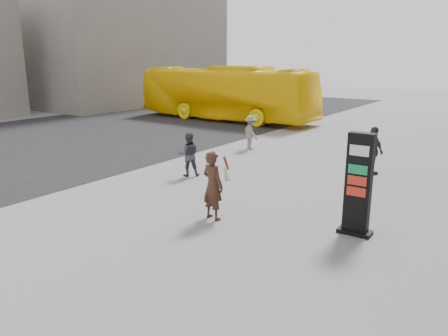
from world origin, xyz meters
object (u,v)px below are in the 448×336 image
Objects in this scene: woman at (213,185)px; bus at (225,93)px; pedestrian_a at (189,154)px; pedestrian_c at (373,151)px; info_pylon at (358,185)px; pedestrian_b at (251,132)px.

woman is 0.14× the size of bus.
woman is 4.34m from pedestrian_a.
pedestrian_c is at bearing -122.85° from bus.
info_pylon is 1.59× the size of pedestrian_b.
bus reaches higher than pedestrian_c.
pedestrian_a is 5.20m from pedestrian_b.
woman is at bearing -144.62° from bus.
woman is at bearing 110.14° from pedestrian_c.
woman is 8.93m from pedestrian_b.
info_pylon is at bearing 166.71° from pedestrian_b.
pedestrian_a is 1.01× the size of pedestrian_b.
pedestrian_b is 5.97m from pedestrian_c.
info_pylon reaches higher than pedestrian_c.
pedestrian_b is at bearing 135.05° from info_pylon.
bus reaches higher than info_pylon.
woman is at bearing 146.03° from pedestrian_b.
pedestrian_a is at bearing 73.54° from pedestrian_c.
info_pylon is 6.82m from pedestrian_a.
info_pylon reaches higher than woman.
pedestrian_c is (12.21, -8.37, -0.89)m from bus.
pedestrian_a is 0.90× the size of pedestrian_c.
bus is (-10.19, 15.21, 0.83)m from woman.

